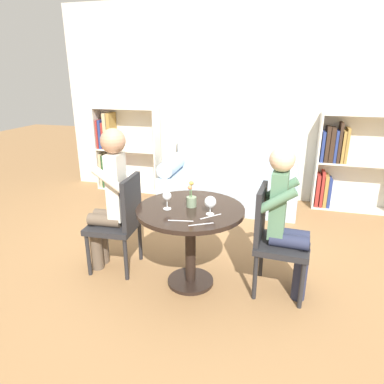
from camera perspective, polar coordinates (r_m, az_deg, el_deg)
ground_plane at (r=3.11m, az=-0.25°, el=-14.80°), size 16.00×16.00×0.00m
back_wall at (r=4.96m, az=7.43°, el=14.54°), size 5.20×0.05×2.70m
round_table at (r=2.84m, az=-0.27°, el=-5.49°), size 0.88×0.88×0.71m
couch at (r=4.74m, az=6.16°, el=1.55°), size 1.81×0.80×0.92m
bookshelf_left at (r=5.45m, az=-11.87°, el=6.88°), size 0.99×0.28×1.27m
bookshelf_right at (r=4.93m, az=24.05°, el=4.53°), size 0.99×0.28×1.27m
chair_left at (r=3.15m, az=-11.84°, el=-4.49°), size 0.44×0.44×0.90m
chair_right at (r=2.86m, az=13.47°, el=-7.18°), size 0.45×0.45×0.90m
person_left at (r=3.11m, az=-13.55°, el=-0.77°), size 0.43×0.36×1.31m
person_right at (r=2.79m, az=15.57°, el=-4.60°), size 0.43×0.36×1.23m
wine_glass_left at (r=2.73m, az=-4.20°, el=-0.79°), size 0.07×0.07×0.15m
wine_glass_right at (r=2.63m, az=3.07°, el=-1.77°), size 0.09×0.09×0.15m
flower_vase at (r=2.78m, az=-0.12°, el=-1.05°), size 0.08×0.08×0.22m
knife_left_setting at (r=2.48m, az=1.53°, el=-5.39°), size 0.17×0.11×0.00m
fork_left_setting at (r=2.62m, az=3.16°, el=-4.08°), size 0.14×0.15×0.00m
knife_right_setting at (r=2.54m, az=-1.80°, el=-4.82°), size 0.19×0.04×0.00m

